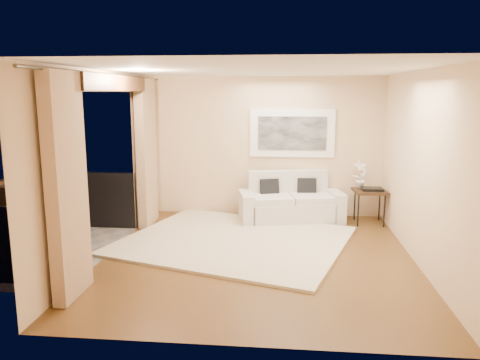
# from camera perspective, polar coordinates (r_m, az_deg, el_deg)

# --- Properties ---
(floor) EXTENTS (5.00, 5.00, 0.00)m
(floor) POSITION_cam_1_polar(r_m,az_deg,el_deg) (7.01, 2.23, -9.32)
(floor) COLOR brown
(floor) RESTS_ON ground
(room_shell) EXTENTS (5.00, 6.40, 5.00)m
(room_shell) POSITION_cam_1_polar(r_m,az_deg,el_deg) (7.04, -15.56, 11.32)
(room_shell) COLOR white
(room_shell) RESTS_ON ground
(balcony) EXTENTS (1.81, 2.60, 1.17)m
(balcony) POSITION_cam_1_polar(r_m,az_deg,el_deg) (7.85, -22.78, -6.58)
(balcony) COLOR #605B56
(balcony) RESTS_ON ground
(curtains) EXTENTS (0.16, 4.80, 2.64)m
(curtains) POSITION_cam_1_polar(r_m,az_deg,el_deg) (7.11, -14.93, 1.75)
(curtains) COLOR tan
(curtains) RESTS_ON ground
(artwork) EXTENTS (1.62, 0.07, 0.92)m
(artwork) POSITION_cam_1_polar(r_m,az_deg,el_deg) (9.07, 6.37, 5.69)
(artwork) COLOR white
(artwork) RESTS_ON room_shell
(rug) EXTENTS (4.14, 3.86, 0.04)m
(rug) POSITION_cam_1_polar(r_m,az_deg,el_deg) (7.66, -0.67, -7.38)
(rug) COLOR beige
(rug) RESTS_ON floor
(sofa) EXTENTS (2.03, 1.19, 0.91)m
(sofa) POSITION_cam_1_polar(r_m,az_deg,el_deg) (8.91, 6.13, -2.85)
(sofa) COLOR silver
(sofa) RESTS_ON floor
(side_table) EXTENTS (0.63, 0.63, 0.63)m
(side_table) POSITION_cam_1_polar(r_m,az_deg,el_deg) (8.90, 15.55, -1.56)
(side_table) COLOR #331F11
(side_table) RESTS_ON floor
(tray) EXTENTS (0.38, 0.28, 0.05)m
(tray) POSITION_cam_1_polar(r_m,az_deg,el_deg) (8.87, 15.81, -1.07)
(tray) COLOR black
(tray) RESTS_ON side_table
(orchid) EXTENTS (0.33, 0.30, 0.53)m
(orchid) POSITION_cam_1_polar(r_m,az_deg,el_deg) (8.98, 14.47, 0.68)
(orchid) COLOR white
(orchid) RESTS_ON side_table
(bistro_table) EXTENTS (0.68, 0.68, 0.77)m
(bistro_table) POSITION_cam_1_polar(r_m,az_deg,el_deg) (8.42, -23.49, -1.92)
(bistro_table) COLOR #331F11
(bistro_table) RESTS_ON balcony
(balcony_chair_far) EXTENTS (0.52, 0.53, 0.95)m
(balcony_chair_far) POSITION_cam_1_polar(r_m,az_deg,el_deg) (7.90, -24.92, -3.85)
(balcony_chair_far) COLOR #331F11
(balcony_chair_far) RESTS_ON balcony
(balcony_chair_near) EXTENTS (0.50, 0.51, 1.08)m
(balcony_chair_near) POSITION_cam_1_polar(r_m,az_deg,el_deg) (7.35, -26.53, -4.37)
(balcony_chair_near) COLOR #331F11
(balcony_chair_near) RESTS_ON balcony
(ice_bucket) EXTENTS (0.18, 0.18, 0.20)m
(ice_bucket) POSITION_cam_1_polar(r_m,az_deg,el_deg) (8.56, -23.71, -0.51)
(ice_bucket) COLOR silver
(ice_bucket) RESTS_ON bistro_table
(candle) EXTENTS (0.06, 0.06, 0.07)m
(candle) POSITION_cam_1_polar(r_m,az_deg,el_deg) (8.55, -22.99, -0.92)
(candle) COLOR red
(candle) RESTS_ON bistro_table
(vase) EXTENTS (0.04, 0.04, 0.18)m
(vase) POSITION_cam_1_polar(r_m,az_deg,el_deg) (8.27, -24.01, -0.96)
(vase) COLOR white
(vase) RESTS_ON bistro_table
(glass_a) EXTENTS (0.06, 0.06, 0.12)m
(glass_a) POSITION_cam_1_polar(r_m,az_deg,el_deg) (8.21, -22.99, -1.19)
(glass_a) COLOR white
(glass_a) RESTS_ON bistro_table
(glass_b) EXTENTS (0.06, 0.06, 0.12)m
(glass_b) POSITION_cam_1_polar(r_m,az_deg,el_deg) (8.38, -22.36, -0.91)
(glass_b) COLOR silver
(glass_b) RESTS_ON bistro_table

